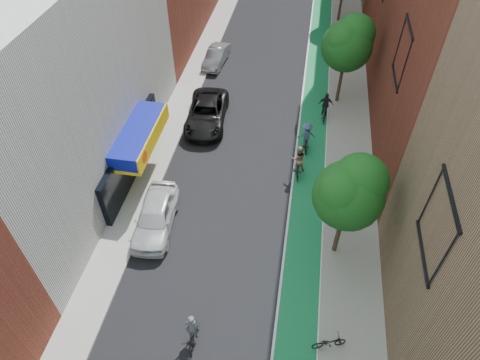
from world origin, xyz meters
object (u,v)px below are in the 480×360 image
at_px(parked_car_white, 155,216).
at_px(cyclist_lead, 193,333).
at_px(cyclist_lane_far, 306,138).
at_px(parked_car_silver, 216,56).
at_px(parked_car_black, 207,113).
at_px(cyclist_lane_mid, 325,109).
at_px(cyclist_lane_near, 298,163).

xyz_separation_m(parked_car_white, cyclist_lead, (3.64, -6.12, -0.14)).
distance_m(parked_car_white, cyclist_lead, 7.12).
bearing_deg(cyclist_lead, cyclist_lane_far, -111.74).
xyz_separation_m(parked_car_white, cyclist_lane_far, (7.80, 8.00, 0.12)).
bearing_deg(cyclist_lane_far, parked_car_silver, -60.45).
height_order(parked_car_white, cyclist_lead, cyclist_lead).
relative_size(parked_car_black, parked_car_silver, 1.41).
relative_size(cyclist_lead, cyclist_lane_mid, 0.96).
bearing_deg(cyclist_lane_near, cyclist_lane_far, -105.44).
relative_size(parked_car_white, cyclist_lane_near, 2.25).
bearing_deg(parked_car_silver, cyclist_lane_far, -45.39).
bearing_deg(cyclist_lead, parked_car_black, -84.77).
height_order(parked_car_white, cyclist_lane_near, cyclist_lane_near).
bearing_deg(cyclist_lead, cyclist_lane_near, -113.43).
relative_size(parked_car_black, cyclist_lane_mid, 2.70).
height_order(parked_car_white, parked_car_black, parked_car_white).
distance_m(parked_car_white, cyclist_lane_near, 9.27).
bearing_deg(parked_car_white, cyclist_lane_mid, 47.67).
bearing_deg(parked_car_black, cyclist_lane_mid, 7.69).
xyz_separation_m(parked_car_silver, cyclist_lane_far, (8.15, -9.95, 0.29)).
distance_m(cyclist_lane_near, cyclist_lane_far, 2.51).
distance_m(cyclist_lead, cyclist_lane_near, 12.24).
xyz_separation_m(parked_car_black, cyclist_lane_far, (7.13, -1.80, 0.16)).
bearing_deg(parked_car_silver, parked_car_black, -77.53).
distance_m(parked_car_white, cyclist_lane_far, 11.18).
height_order(parked_car_silver, cyclist_lane_near, cyclist_lane_near).
height_order(cyclist_lead, cyclist_lane_near, cyclist_lane_near).
distance_m(parked_car_silver, cyclist_lead, 24.41).
bearing_deg(cyclist_lane_mid, parked_car_silver, -33.24).
bearing_deg(cyclist_lane_mid, cyclist_lane_far, 73.46).
xyz_separation_m(parked_car_black, parked_car_silver, (-1.03, 8.16, -0.13)).
height_order(cyclist_lane_near, cyclist_lane_far, cyclist_lane_near).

